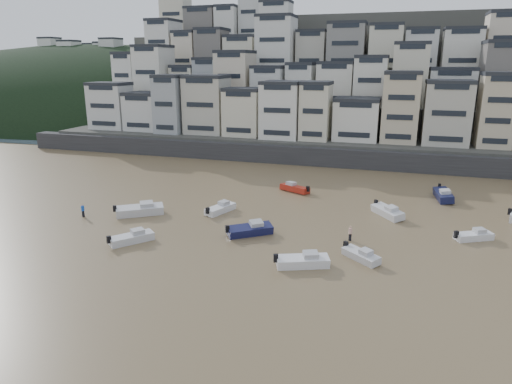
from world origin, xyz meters
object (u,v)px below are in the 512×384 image
(boat_d, at_px, (474,234))
(boat_j, at_px, (132,236))
(boat_b, at_px, (361,254))
(boat_f, at_px, (220,207))
(boat_c, at_px, (250,229))
(boat_h, at_px, (295,187))
(boat_i, at_px, (443,193))
(person_blue, at_px, (83,210))
(boat_a, at_px, (303,259))
(boat_e, at_px, (388,211))
(person_pink, at_px, (350,233))
(boat_k, at_px, (140,209))

(boat_d, bearing_deg, boat_j, 170.36)
(boat_b, bearing_deg, boat_f, -167.26)
(boat_c, xyz_separation_m, boat_h, (0.90, 19.48, -0.06))
(boat_c, bearing_deg, boat_i, 7.20)
(boat_j, xyz_separation_m, person_blue, (-10.76, 5.74, 0.15))
(boat_a, bearing_deg, boat_e, 46.03)
(boat_h, xyz_separation_m, person_pink, (10.35, -17.74, 0.15))
(boat_a, distance_m, boat_j, 19.41)
(boat_a, relative_size, boat_h, 1.06)
(boat_i, height_order, person_blue, boat_i)
(boat_j, distance_m, boat_k, 9.48)
(boat_h, height_order, person_pink, person_pink)
(boat_e, bearing_deg, boat_h, -155.70)
(boat_d, bearing_deg, person_pink, 170.15)
(boat_d, xyz_separation_m, boat_f, (-30.86, 0.54, 0.07))
(boat_h, relative_size, boat_i, 0.82)
(boat_c, relative_size, boat_d, 1.22)
(boat_h, bearing_deg, person_blue, 65.72)
(boat_a, height_order, person_pink, person_pink)
(boat_e, height_order, person_blue, person_blue)
(boat_b, xyz_separation_m, boat_f, (-19.20, 9.89, 0.07))
(boat_j, distance_m, person_blue, 12.20)
(boat_d, xyz_separation_m, boat_e, (-9.57, 5.52, 0.14))
(boat_e, xyz_separation_m, boat_h, (-14.06, 7.82, -0.06))
(boat_i, bearing_deg, boat_j, -57.65)
(boat_i, xyz_separation_m, person_pink, (-11.21, -20.23, -0.01))
(boat_e, bearing_deg, boat_d, 23.39)
(boat_b, relative_size, boat_e, 0.82)
(boat_f, height_order, boat_k, boat_k)
(boat_j, distance_m, person_pink, 24.37)
(boat_e, distance_m, person_pink, 10.59)
(boat_a, height_order, boat_e, boat_e)
(boat_i, bearing_deg, boat_h, -90.31)
(boat_a, bearing_deg, boat_f, 114.63)
(boat_c, bearing_deg, boat_h, 50.17)
(boat_a, relative_size, boat_j, 1.06)
(boat_b, xyz_separation_m, boat_j, (-24.71, -2.85, 0.08))
(boat_d, bearing_deg, boat_c, 165.85)
(boat_i, bearing_deg, boat_d, 0.53)
(boat_e, distance_m, boat_i, 12.75)
(boat_i, distance_m, person_pink, 23.13)
(boat_a, height_order, boat_h, boat_a)
(boat_k, xyz_separation_m, person_pink, (27.20, -0.74, -0.03))
(boat_b, relative_size, boat_i, 0.73)
(boat_i, xyz_separation_m, boat_j, (-34.30, -28.04, -0.16))
(boat_a, xyz_separation_m, boat_k, (-23.51, 9.00, 0.13))
(boat_h, xyz_separation_m, person_blue, (-23.50, -19.80, 0.15))
(boat_a, distance_m, boat_i, 32.16)
(boat_b, xyz_separation_m, boat_k, (-28.82, 5.69, 0.26))
(boat_j, bearing_deg, boat_h, 11.63)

